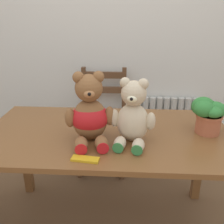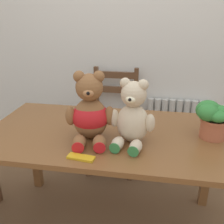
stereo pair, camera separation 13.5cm
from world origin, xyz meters
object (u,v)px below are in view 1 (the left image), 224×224
at_px(teddy_bear_left, 90,114).
at_px(potted_plant, 208,113).
at_px(chocolate_bar, 85,159).
at_px(teddy_bear_right, 133,115).
at_px(wooden_chair_behind, 103,120).

relative_size(teddy_bear_left, potted_plant, 1.80).
height_order(teddy_bear_left, chocolate_bar, teddy_bear_left).
xyz_separation_m(teddy_bear_right, chocolate_bar, (-0.23, -0.21, -0.15)).
bearing_deg(potted_plant, wooden_chair_behind, 131.45).
xyz_separation_m(potted_plant, chocolate_bar, (-0.67, -0.34, -0.12)).
bearing_deg(teddy_bear_right, potted_plant, -153.64).
xyz_separation_m(wooden_chair_behind, teddy_bear_left, (0.02, -0.91, 0.45)).
relative_size(wooden_chair_behind, potted_plant, 4.32).
bearing_deg(teddy_bear_left, wooden_chair_behind, -98.76).
distance_m(wooden_chair_behind, chocolate_bar, 1.17).
xyz_separation_m(teddy_bear_left, potted_plant, (0.68, 0.13, -0.03)).
bearing_deg(chocolate_bar, teddy_bear_left, 90.90).
bearing_deg(wooden_chair_behind, teddy_bear_right, 105.39).
height_order(teddy_bear_left, potted_plant, teddy_bear_left).
bearing_deg(teddy_bear_left, chocolate_bar, 80.95).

